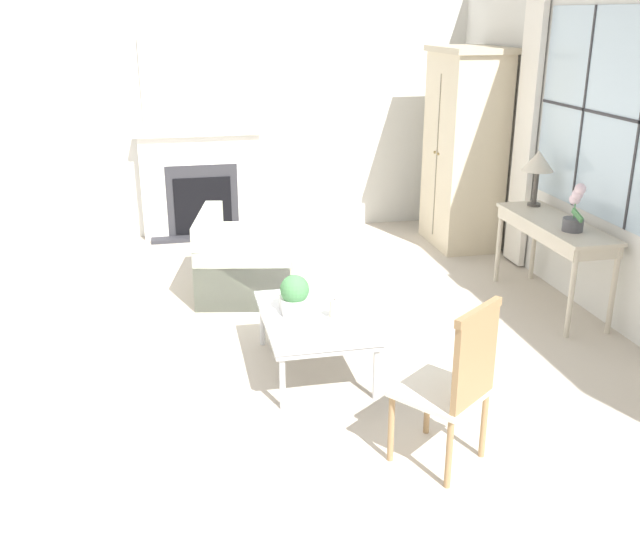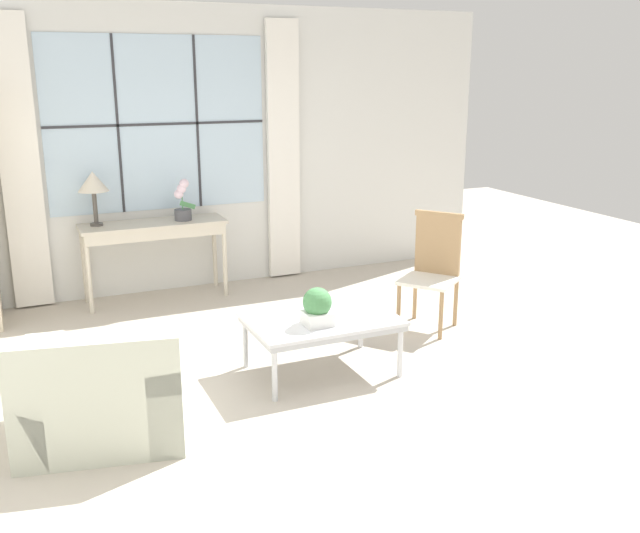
{
  "view_description": "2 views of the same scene",
  "coord_description": "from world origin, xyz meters",
  "views": [
    {
      "loc": [
        5.12,
        -0.46,
        2.44
      ],
      "look_at": [
        0.38,
        0.55,
        0.71
      ],
      "focal_mm": 40.0,
      "sensor_mm": 36.0,
      "label": 1
    },
    {
      "loc": [
        -1.42,
        -4.03,
        2.19
      ],
      "look_at": [
        0.57,
        0.43,
        0.83
      ],
      "focal_mm": 40.0,
      "sensor_mm": 36.0,
      "label": 2
    }
  ],
  "objects": [
    {
      "name": "potted_plant_small",
      "position": [
        0.51,
        0.34,
        0.56
      ],
      "size": [
        0.21,
        0.21,
        0.27
      ],
      "color": "white",
      "rests_on": "coffee_table"
    },
    {
      "name": "pillar_candle",
      "position": [
        0.69,
        0.59,
        0.49
      ],
      "size": [
        0.1,
        0.1,
        0.15
      ],
      "color": "silver",
      "rests_on": "coffee_table"
    },
    {
      "name": "table_lamp",
      "position": [
        -0.67,
        2.78,
        1.17
      ],
      "size": [
        0.28,
        0.28,
        0.51
      ],
      "color": "#4C4742",
      "rests_on": "console_table"
    },
    {
      "name": "ground_plane",
      "position": [
        0.0,
        0.0,
        0.0
      ],
      "size": [
        14.0,
        14.0,
        0.0
      ],
      "primitive_type": "plane",
      "color": "#BCB2A3"
    },
    {
      "name": "coffee_table",
      "position": [
        0.6,
        0.47,
        0.39
      ],
      "size": [
        1.08,
        0.73,
        0.43
      ],
      "color": "silver",
      "rests_on": "ground_plane"
    },
    {
      "name": "armchair_upholstered",
      "position": [
        -1.02,
        0.13,
        0.26
      ],
      "size": [
        1.1,
        1.0,
        0.75
      ],
      "color": "beige",
      "rests_on": "ground_plane"
    },
    {
      "name": "side_chair_wooden",
      "position": [
        1.9,
        0.99,
        0.55
      ],
      "size": [
        0.62,
        0.62,
        1.0
      ],
      "color": "white",
      "rests_on": "ground_plane"
    },
    {
      "name": "console_table",
      "position": [
        -0.16,
        2.72,
        0.68
      ],
      "size": [
        1.37,
        0.44,
        0.77
      ],
      "color": "beige",
      "rests_on": "ground_plane"
    },
    {
      "name": "wall_back_windowed",
      "position": [
        0.0,
        3.02,
        1.4
      ],
      "size": [
        7.2,
        0.14,
        2.8
      ],
      "color": "silver",
      "rests_on": "ground_plane"
    },
    {
      "name": "potted_orchid",
      "position": [
        0.13,
        2.7,
        0.93
      ],
      "size": [
        0.21,
        0.17,
        0.4
      ],
      "color": "#4C4C51",
      "rests_on": "console_table"
    }
  ]
}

